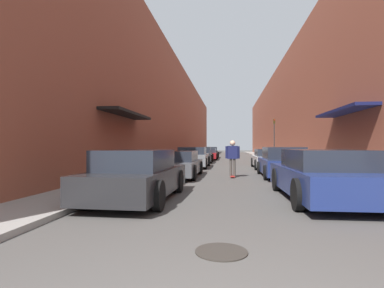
% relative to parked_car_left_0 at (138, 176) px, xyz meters
% --- Properties ---
extents(ground, '(147.37, 147.37, 0.00)m').
position_rel_parked_car_left_0_xyz_m(ground, '(2.45, 20.92, -0.63)').
color(ground, '#4C4947').
extents(curb_strip_left, '(1.80, 66.99, 0.12)m').
position_rel_parked_car_left_0_xyz_m(curb_strip_left, '(-1.84, 27.62, -0.57)').
color(curb_strip_left, gray).
rests_on(curb_strip_left, ground).
extents(curb_strip_right, '(1.80, 66.99, 0.12)m').
position_rel_parked_car_left_0_xyz_m(curb_strip_right, '(6.74, 27.62, -0.57)').
color(curb_strip_right, gray).
rests_on(curb_strip_right, ground).
extents(building_row_left, '(4.90, 66.99, 10.25)m').
position_rel_parked_car_left_0_xyz_m(building_row_left, '(-4.74, 27.61, 4.49)').
color(building_row_left, brown).
rests_on(building_row_left, ground).
extents(building_row_right, '(4.90, 66.99, 10.07)m').
position_rel_parked_car_left_0_xyz_m(building_row_right, '(9.64, 27.61, 4.40)').
color(building_row_right, brown).
rests_on(building_row_right, ground).
extents(parked_car_left_0, '(1.90, 4.37, 1.31)m').
position_rel_parked_car_left_0_xyz_m(parked_car_left_0, '(0.00, 0.00, 0.00)').
color(parked_car_left_0, '#232326').
rests_on(parked_car_left_0, ground).
extents(parked_car_left_1, '(1.92, 4.68, 1.19)m').
position_rel_parked_car_left_0_xyz_m(parked_car_left_1, '(0.07, 5.92, -0.05)').
color(parked_car_left_1, '#515459').
rests_on(parked_car_left_1, ground).
extents(parked_car_left_2, '(2.02, 4.80, 1.34)m').
position_rel_parked_car_left_0_xyz_m(parked_car_left_2, '(0.01, 12.06, 0.02)').
color(parked_car_left_2, gray).
rests_on(parked_car_left_2, ground).
extents(parked_car_left_3, '(1.94, 4.41, 1.29)m').
position_rel_parked_car_left_0_xyz_m(parked_car_left_3, '(0.02, 17.83, -0.00)').
color(parked_car_left_3, '#232326').
rests_on(parked_car_left_3, ground).
extents(parked_car_left_4, '(2.05, 4.29, 1.19)m').
position_rel_parked_car_left_0_xyz_m(parked_car_left_4, '(0.16, 22.89, -0.05)').
color(parked_car_left_4, maroon).
rests_on(parked_car_left_4, ground).
extents(parked_car_left_5, '(1.97, 4.07, 1.31)m').
position_rel_parked_car_left_0_xyz_m(parked_car_left_5, '(0.17, 27.81, 0.00)').
color(parked_car_left_5, black).
rests_on(parked_car_left_5, ground).
extents(parked_car_right_0, '(2.05, 4.83, 1.32)m').
position_rel_parked_car_left_0_xyz_m(parked_car_right_0, '(4.79, 0.56, 0.01)').
color(parked_car_right_0, navy).
rests_on(parked_car_right_0, ground).
extents(parked_car_right_1, '(1.95, 4.46, 1.37)m').
position_rel_parked_car_left_0_xyz_m(parked_car_right_1, '(4.78, 6.36, 0.01)').
color(parked_car_right_1, navy).
rests_on(parked_car_right_1, ground).
extents(parked_car_right_2, '(1.90, 4.47, 1.22)m').
position_rel_parked_car_left_0_xyz_m(parked_car_right_2, '(4.81, 11.58, -0.04)').
color(parked_car_right_2, silver).
rests_on(parked_car_right_2, ground).
extents(skateboarder, '(0.64, 0.78, 1.67)m').
position_rel_parked_car_left_0_xyz_m(skateboarder, '(2.53, 5.93, 0.39)').
color(skateboarder, '#B2231E').
rests_on(skateboarder, ground).
extents(manhole_cover, '(0.70, 0.70, 0.02)m').
position_rel_parked_car_left_0_xyz_m(manhole_cover, '(2.27, -3.61, -0.62)').
color(manhole_cover, '#332D28').
rests_on(manhole_cover, ground).
extents(traffic_light, '(0.16, 0.22, 3.86)m').
position_rel_parked_car_left_0_xyz_m(traffic_light, '(6.61, 21.33, 1.85)').
color(traffic_light, '#2D2D2D').
rests_on(traffic_light, curb_strip_right).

